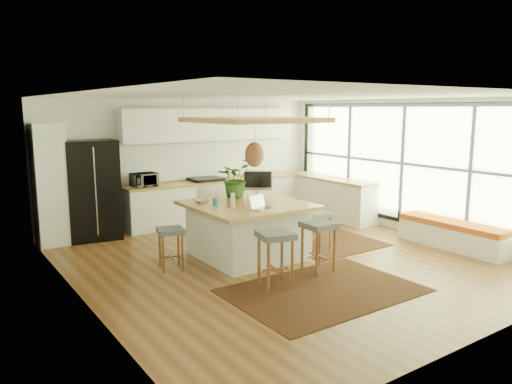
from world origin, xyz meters
TOP-DOWN VIEW (x-y plane):
  - floor at (0.00, 0.00)m, footprint 7.00×7.00m
  - ceiling at (0.00, 0.00)m, footprint 7.00×7.00m
  - wall_back at (0.00, 3.50)m, footprint 6.50×0.00m
  - wall_front at (0.00, -3.50)m, footprint 6.50×0.00m
  - wall_left at (-3.25, 0.00)m, footprint 0.00×7.00m
  - wall_right at (3.25, 0.00)m, footprint 0.00×7.00m
  - window_wall at (3.22, 0.00)m, footprint 0.10×6.20m
  - pantry at (-2.95, 3.18)m, footprint 0.55×0.60m
  - back_counter_base at (0.55, 3.18)m, footprint 4.20×0.60m
  - back_counter_top at (0.55, 3.18)m, footprint 4.24×0.64m
  - backsplash at (0.55, 3.48)m, footprint 4.20×0.02m
  - upper_cabinets at (0.55, 3.32)m, footprint 4.20×0.34m
  - range at (0.30, 3.18)m, footprint 0.76×0.62m
  - right_counter_base at (2.93, 2.00)m, footprint 0.60×2.50m
  - right_counter_top at (2.93, 2.00)m, footprint 0.64×2.54m
  - window_bench at (2.95, -1.20)m, footprint 0.52×2.00m
  - ceiling_panel at (-0.30, 0.40)m, footprint 1.86×1.86m
  - rug_near at (-0.40, -1.44)m, footprint 2.60×1.80m
  - rug_right at (1.32, 0.81)m, footprint 1.80×2.60m
  - fridge at (-2.19, 3.16)m, footprint 1.04×0.87m
  - island at (-0.39, 0.48)m, footprint 1.85×1.85m
  - stool_near_left at (-0.84, -0.91)m, footprint 0.57×0.57m
  - stool_near_right at (0.10, -0.76)m, footprint 0.47×0.47m
  - stool_right_front at (0.90, 0.14)m, footprint 0.44×0.44m
  - stool_right_back at (0.87, 1.04)m, footprint 0.46×0.46m
  - stool_left_side at (-1.75, 0.60)m, footprint 0.47×0.47m
  - laptop at (-0.47, -0.06)m, footprint 0.37×0.38m
  - monitor at (0.07, 0.84)m, footprint 0.54×0.47m
  - microwave at (-1.14, 3.18)m, footprint 0.53×0.32m
  - island_plant at (-0.23, 1.11)m, footprint 0.88×0.91m
  - island_bowl at (-1.00, 0.94)m, footprint 0.24×0.24m
  - island_bottle_0 at (-0.94, 0.58)m, footprint 0.07×0.07m
  - island_bottle_1 at (-0.79, 0.33)m, footprint 0.07×0.07m

SIDE VIEW (x-z plane):
  - floor at x=0.00m, z-range 0.00..0.00m
  - rug_near at x=-0.40m, z-range 0.00..0.01m
  - rug_right at x=1.32m, z-range 0.00..0.01m
  - window_bench at x=2.95m, z-range 0.00..0.50m
  - stool_near_left at x=-0.84m, z-range -0.04..0.75m
  - stool_near_right at x=0.10m, z-range -0.03..0.74m
  - stool_right_front at x=0.90m, z-range 0.02..0.69m
  - stool_right_back at x=0.87m, z-range 0.03..0.68m
  - stool_left_side at x=-1.75m, z-range 0.02..0.69m
  - back_counter_base at x=0.55m, z-range 0.00..0.88m
  - right_counter_base at x=2.93m, z-range 0.00..0.88m
  - island at x=-0.39m, z-range 0.00..0.93m
  - range at x=0.30m, z-range 0.00..1.00m
  - back_counter_top at x=0.55m, z-range 0.88..0.93m
  - right_counter_top at x=2.93m, z-range 0.88..0.93m
  - fridge at x=-2.19m, z-range -0.03..1.88m
  - island_bowl at x=-1.00m, z-range 0.93..0.99m
  - island_bottle_0 at x=-0.94m, z-range 0.93..1.12m
  - island_bottle_1 at x=-0.79m, z-range 0.93..1.12m
  - laptop at x=-0.47m, z-range 0.93..1.17m
  - microwave at x=-1.14m, z-range 0.93..1.27m
  - pantry at x=-2.95m, z-range 0.00..2.25m
  - monitor at x=0.07m, z-range 0.94..1.44m
  - island_plant at x=-0.23m, z-range 0.93..1.48m
  - wall_back at x=0.00m, z-range -1.90..4.60m
  - wall_front at x=0.00m, z-range -1.90..4.60m
  - wall_left at x=-3.25m, z-range -2.15..4.85m
  - wall_right at x=3.25m, z-range -2.15..4.85m
  - backsplash at x=0.55m, z-range 0.95..1.75m
  - window_wall at x=3.22m, z-range 0.10..2.70m
  - ceiling_panel at x=-0.30m, z-range 1.65..2.45m
  - upper_cabinets at x=0.55m, z-range 1.80..2.50m
  - ceiling at x=0.00m, z-range 2.70..2.70m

